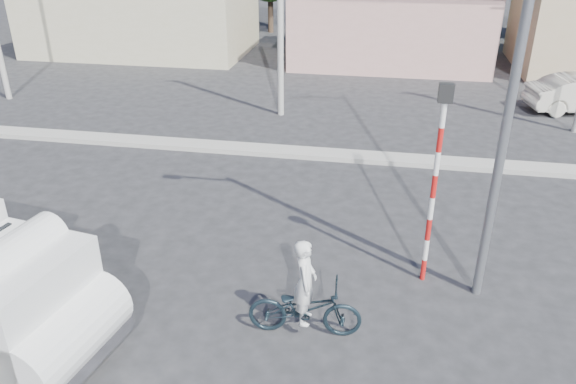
% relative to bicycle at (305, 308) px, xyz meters
% --- Properties ---
extents(ground_plane, '(120.00, 120.00, 0.00)m').
position_rel_bicycle_xyz_m(ground_plane, '(-0.93, 0.69, -0.56)').
color(ground_plane, '#262628').
rests_on(ground_plane, ground).
extents(median, '(40.00, 0.80, 0.16)m').
position_rel_bicycle_xyz_m(median, '(-0.93, 8.69, -0.48)').
color(median, '#99968E').
rests_on(median, ground).
extents(bicycle, '(2.18, 0.90, 1.12)m').
position_rel_bicycle_xyz_m(bicycle, '(0.00, 0.00, 0.00)').
color(bicycle, black).
rests_on(bicycle, ground).
extents(cyclist, '(0.46, 0.66, 1.72)m').
position_rel_bicycle_xyz_m(cyclist, '(-0.00, 0.00, 0.30)').
color(cyclist, silver).
rests_on(cyclist, ground).
extents(traffic_pole, '(0.28, 0.18, 4.36)m').
position_rel_bicycle_xyz_m(traffic_pole, '(2.27, 2.19, 2.03)').
color(traffic_pole, red).
rests_on(traffic_pole, ground).
extents(streetlight, '(2.34, 0.22, 9.00)m').
position_rel_bicycle_xyz_m(streetlight, '(3.21, 1.89, 4.40)').
color(streetlight, slate).
rests_on(streetlight, ground).
extents(building_row, '(37.80, 7.30, 4.44)m').
position_rel_bicycle_xyz_m(building_row, '(0.17, 22.69, 1.57)').
color(building_row, '#BCB38E').
rests_on(building_row, ground).
extents(utility_poles, '(35.40, 0.24, 8.00)m').
position_rel_bicycle_xyz_m(utility_poles, '(2.32, 12.69, 3.51)').
color(utility_poles, '#99968E').
rests_on(utility_poles, ground).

